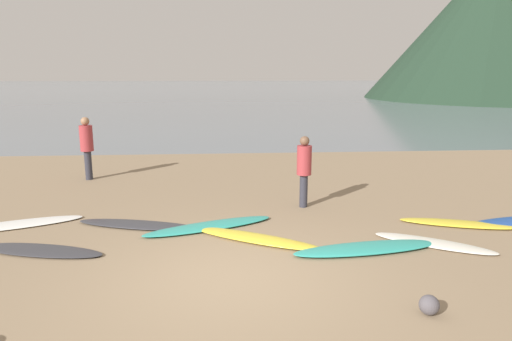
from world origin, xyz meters
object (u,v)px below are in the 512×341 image
(surfboard_1, at_px, (40,250))
(surfboard_3, at_px, (209,226))
(surfboard_4, at_px, (256,238))
(surfboard_2, at_px, (139,225))
(surfboard_6, at_px, (434,243))
(beach_rock_far, at_px, (429,305))
(surfboard_7, at_px, (458,223))
(surfboard_5, at_px, (367,248))
(person_0, at_px, (87,143))
(person_1, at_px, (304,166))
(surfboard_0, at_px, (12,225))

(surfboard_1, distance_m, surfboard_3, 3.05)
(surfboard_4, bearing_deg, surfboard_2, -172.45)
(surfboard_6, xyz_separation_m, beach_rock_far, (-1.14, -2.35, 0.10))
(surfboard_7, bearing_deg, surfboard_5, -133.76)
(surfboard_5, bearing_deg, person_0, 128.57)
(surfboard_5, bearing_deg, surfboard_2, 150.59)
(surfboard_1, relative_size, surfboard_7, 1.03)
(surfboard_7, height_order, beach_rock_far, beach_rock_far)
(surfboard_5, distance_m, person_1, 2.92)
(surfboard_3, xyz_separation_m, person_0, (-3.49, 4.42, 1.00))
(surfboard_2, bearing_deg, surfboard_3, 7.28)
(surfboard_2, xyz_separation_m, person_1, (3.51, 1.11, 0.92))
(surfboard_4, bearing_deg, beach_rock_far, -23.48)
(surfboard_4, relative_size, surfboard_5, 1.00)
(surfboard_4, bearing_deg, surfboard_0, -162.83)
(surfboard_1, bearing_deg, surfboard_2, 55.15)
(surfboard_1, distance_m, surfboard_5, 5.63)
(surfboard_1, bearing_deg, surfboard_0, 141.70)
(surfboard_0, relative_size, surfboard_6, 1.28)
(person_0, xyz_separation_m, person_1, (5.59, -3.11, -0.09))
(surfboard_0, height_order, person_1, person_1)
(surfboard_0, xyz_separation_m, surfboard_3, (3.93, -0.38, 0.01))
(surfboard_3, distance_m, person_1, 2.64)
(surfboard_5, xyz_separation_m, person_1, (-0.64, 2.70, 0.91))
(surfboard_0, bearing_deg, surfboard_1, -73.86)
(surfboard_0, height_order, surfboard_6, surfboard_6)
(person_1, bearing_deg, surfboard_6, 126.12)
(surfboard_3, xyz_separation_m, person_1, (2.10, 1.31, 0.91))
(surfboard_6, bearing_deg, surfboard_1, -148.07)
(surfboard_0, height_order, surfboard_4, surfboard_4)
(surfboard_2, relative_size, surfboard_3, 0.96)
(surfboard_3, height_order, surfboard_4, surfboard_4)
(surfboard_1, height_order, person_1, person_1)
(surfboard_0, xyz_separation_m, beach_rock_far, (6.83, -3.93, 0.10))
(surfboard_2, bearing_deg, surfboard_0, -168.53)
(surfboard_0, relative_size, surfboard_5, 1.01)
(surfboard_3, distance_m, person_0, 5.72)
(surfboard_1, height_order, surfboard_2, surfboard_2)
(surfboard_3, bearing_deg, person_1, 9.95)
(surfboard_2, height_order, surfboard_3, surfboard_3)
(surfboard_7, relative_size, person_1, 1.38)
(beach_rock_far, bearing_deg, person_0, 128.67)
(surfboard_2, bearing_deg, person_1, 33.06)
(surfboard_5, bearing_deg, surfboard_0, 156.73)
(surfboard_3, relative_size, person_0, 1.51)
(surfboard_7, bearing_deg, surfboard_3, -164.14)
(surfboard_0, height_order, surfboard_2, surfboard_2)
(surfboard_3, xyz_separation_m, surfboard_4, (0.87, -0.76, 0.00))
(surfboard_2, bearing_deg, surfboard_7, 11.88)
(surfboard_5, relative_size, surfboard_7, 1.18)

